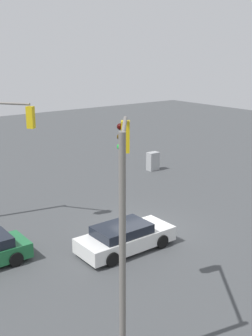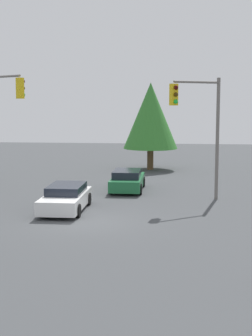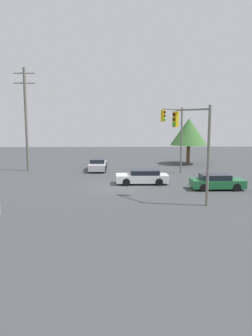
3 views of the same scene
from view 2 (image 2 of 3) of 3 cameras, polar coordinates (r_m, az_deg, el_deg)
name	(u,v)px [view 2 (image 2 of 3)]	position (r m, az deg, el deg)	size (l,w,h in m)	color
ground_plane	(85,221)	(22.37, -4.54, -5.93)	(80.00, 80.00, 0.00)	#424447
sedan_green	(127,180)	(29.70, 0.15, -1.38)	(4.11, 1.86, 1.21)	#1E6638
sedan_white	(66,198)	(24.54, -6.69, -3.32)	(4.42, 1.91, 1.21)	silver
traffic_signal_main	(201,118)	(26.40, 8.28, 5.48)	(2.04, 2.59, 6.34)	slate
tree_corner	(151,116)	(38.39, 2.74, 5.80)	(4.04, 4.04, 6.48)	brown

